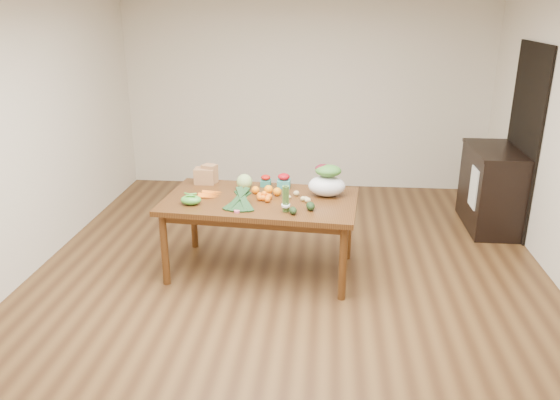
# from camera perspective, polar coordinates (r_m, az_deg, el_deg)

# --- Properties ---
(floor) EXTENTS (6.00, 6.00, 0.00)m
(floor) POSITION_cam_1_polar(r_m,az_deg,el_deg) (5.17, 0.85, -8.85)
(floor) COLOR brown
(floor) RESTS_ON ground
(room_walls) EXTENTS (5.02, 6.02, 2.70)m
(room_walls) POSITION_cam_1_polar(r_m,az_deg,el_deg) (4.67, 0.93, 5.82)
(room_walls) COLOR silver
(room_walls) RESTS_ON floor
(dining_table) EXTENTS (1.87, 1.14, 0.75)m
(dining_table) POSITION_cam_1_polar(r_m,az_deg,el_deg) (5.27, -2.02, -3.70)
(dining_table) COLOR #503012
(dining_table) RESTS_ON floor
(doorway_dark) EXTENTS (0.02, 1.00, 2.10)m
(doorway_dark) POSITION_cam_1_polar(r_m,az_deg,el_deg) (6.64, 24.03, 5.69)
(doorway_dark) COLOR black
(doorway_dark) RESTS_ON floor
(cabinet) EXTENTS (0.52, 1.02, 0.94)m
(cabinet) POSITION_cam_1_polar(r_m,az_deg,el_deg) (6.74, 21.17, 1.14)
(cabinet) COLOR black
(cabinet) RESTS_ON floor
(dish_towel) EXTENTS (0.02, 0.28, 0.45)m
(dish_towel) POSITION_cam_1_polar(r_m,az_deg,el_deg) (6.43, 19.57, 1.22)
(dish_towel) COLOR white
(dish_towel) RESTS_ON cabinet
(paper_bag) EXTENTS (0.29, 0.25, 0.19)m
(paper_bag) POSITION_cam_1_polar(r_m,az_deg,el_deg) (5.60, -7.86, 2.68)
(paper_bag) COLOR #A37C49
(paper_bag) RESTS_ON dining_table
(cabbage) EXTENTS (0.16, 0.16, 0.16)m
(cabbage) POSITION_cam_1_polar(r_m,az_deg,el_deg) (5.38, -3.74, 1.90)
(cabbage) COLOR #AFD078
(cabbage) RESTS_ON dining_table
(strawberry_basket_a) EXTENTS (0.11, 0.11, 0.09)m
(strawberry_basket_a) POSITION_cam_1_polar(r_m,az_deg,el_deg) (5.48, -1.50, 1.93)
(strawberry_basket_a) COLOR red
(strawberry_basket_a) RESTS_ON dining_table
(strawberry_basket_b) EXTENTS (0.13, 0.13, 0.11)m
(strawberry_basket_b) POSITION_cam_1_polar(r_m,az_deg,el_deg) (5.43, 0.40, 1.90)
(strawberry_basket_b) COLOR #B70C1D
(strawberry_basket_b) RESTS_ON dining_table
(orange_a) EXTENTS (0.08, 0.08, 0.08)m
(orange_a) POSITION_cam_1_polar(r_m,az_deg,el_deg) (5.26, -2.58, 1.05)
(orange_a) COLOR orange
(orange_a) RESTS_ON dining_table
(orange_b) EXTENTS (0.09, 0.09, 0.09)m
(orange_b) POSITION_cam_1_polar(r_m,az_deg,el_deg) (5.25, -1.21, 1.10)
(orange_b) COLOR orange
(orange_b) RESTS_ON dining_table
(orange_c) EXTENTS (0.08, 0.08, 0.08)m
(orange_c) POSITION_cam_1_polar(r_m,az_deg,el_deg) (5.20, -0.29, 0.88)
(orange_c) COLOR orange
(orange_c) RESTS_ON dining_table
(mandarin_cluster) EXTENTS (0.19, 0.19, 0.09)m
(mandarin_cluster) POSITION_cam_1_polar(r_m,az_deg,el_deg) (5.10, -1.65, 0.50)
(mandarin_cluster) COLOR orange
(mandarin_cluster) RESTS_ON dining_table
(carrots) EXTENTS (0.24, 0.23, 0.03)m
(carrots) POSITION_cam_1_polar(r_m,az_deg,el_deg) (5.25, -7.40, 0.60)
(carrots) COLOR orange
(carrots) RESTS_ON dining_table
(snap_pea_bag) EXTENTS (0.19, 0.14, 0.09)m
(snap_pea_bag) POSITION_cam_1_polar(r_m,az_deg,el_deg) (5.04, -9.29, 0.02)
(snap_pea_bag) COLOR #51A236
(snap_pea_bag) RESTS_ON dining_table
(kale_bunch) EXTENTS (0.35, 0.43, 0.16)m
(kale_bunch) POSITION_cam_1_polar(r_m,az_deg,el_deg) (4.88, -4.26, -0.01)
(kale_bunch) COLOR black
(kale_bunch) RESTS_ON dining_table
(asparagus_bundle) EXTENTS (0.09, 0.12, 0.26)m
(asparagus_bundle) POSITION_cam_1_polar(r_m,az_deg,el_deg) (4.76, 0.60, 0.13)
(asparagus_bundle) COLOR #57823C
(asparagus_bundle) RESTS_ON dining_table
(potato_a) EXTENTS (0.04, 0.04, 0.04)m
(potato_a) POSITION_cam_1_polar(r_m,az_deg,el_deg) (5.12, 0.92, 0.31)
(potato_a) COLOR #D8BD7D
(potato_a) RESTS_ON dining_table
(potato_b) EXTENTS (0.05, 0.05, 0.05)m
(potato_b) POSITION_cam_1_polar(r_m,az_deg,el_deg) (5.07, 2.44, 0.14)
(potato_b) COLOR tan
(potato_b) RESTS_ON dining_table
(potato_c) EXTENTS (0.05, 0.04, 0.04)m
(potato_c) POSITION_cam_1_polar(r_m,az_deg,el_deg) (5.07, 2.73, 0.12)
(potato_c) COLOR tan
(potato_c) RESTS_ON dining_table
(potato_d) EXTENTS (0.06, 0.05, 0.05)m
(potato_d) POSITION_cam_1_polar(r_m,az_deg,el_deg) (5.21, 1.72, 0.71)
(potato_d) COLOR tan
(potato_d) RESTS_ON dining_table
(potato_e) EXTENTS (0.06, 0.05, 0.05)m
(potato_e) POSITION_cam_1_polar(r_m,az_deg,el_deg) (5.03, 2.91, -0.02)
(potato_e) COLOR #DCC97F
(potato_e) RESTS_ON dining_table
(avocado_a) EXTENTS (0.09, 0.11, 0.07)m
(avocado_a) POSITION_cam_1_polar(r_m,az_deg,el_deg) (4.75, 1.37, -1.11)
(avocado_a) COLOR black
(avocado_a) RESTS_ON dining_table
(avocado_b) EXTENTS (0.11, 0.13, 0.08)m
(avocado_b) POSITION_cam_1_polar(r_m,az_deg,el_deg) (4.85, 3.20, -0.64)
(avocado_b) COLOR black
(avocado_b) RESTS_ON dining_table
(salad_bag) EXTENTS (0.37, 0.29, 0.27)m
(salad_bag) POSITION_cam_1_polar(r_m,az_deg,el_deg) (5.19, 4.92, 1.88)
(salad_bag) COLOR white
(salad_bag) RESTS_ON dining_table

